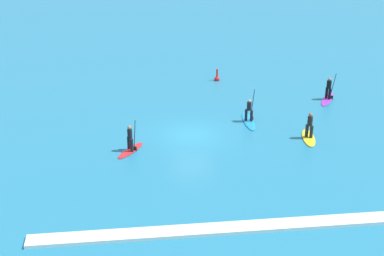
{
  "coord_description": "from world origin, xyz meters",
  "views": [
    {
      "loc": [
        -3.74,
        -32.36,
        15.04
      ],
      "look_at": [
        0.0,
        0.0,
        0.5
      ],
      "focal_mm": 51.61,
      "sensor_mm": 36.0,
      "label": 1
    }
  ],
  "objects_px": {
    "surfer_on_purple_board": "(328,94)",
    "surfer_on_yellow_board": "(309,132)",
    "surfer_on_blue_board": "(249,117)",
    "surfer_on_red_board": "(130,144)",
    "marker_buoy": "(217,78)"
  },
  "relations": [
    {
      "from": "surfer_on_purple_board",
      "to": "surfer_on_yellow_board",
      "type": "xyz_separation_m",
      "value": [
        -3.56,
        -6.56,
        -0.03
      ]
    },
    {
      "from": "surfer_on_blue_board",
      "to": "surfer_on_purple_board",
      "type": "height_order",
      "value": "surfer_on_blue_board"
    },
    {
      "from": "surfer_on_red_board",
      "to": "marker_buoy",
      "type": "relative_size",
      "value": 2.24
    },
    {
      "from": "surfer_on_red_board",
      "to": "surfer_on_yellow_board",
      "type": "bearing_deg",
      "value": -52.94
    },
    {
      "from": "surfer_on_blue_board",
      "to": "surfer_on_red_board",
      "type": "relative_size",
      "value": 1.31
    },
    {
      "from": "surfer_on_purple_board",
      "to": "surfer_on_yellow_board",
      "type": "distance_m",
      "value": 7.46
    },
    {
      "from": "surfer_on_purple_board",
      "to": "surfer_on_yellow_board",
      "type": "height_order",
      "value": "surfer_on_purple_board"
    },
    {
      "from": "surfer_on_purple_board",
      "to": "marker_buoy",
      "type": "xyz_separation_m",
      "value": [
        -7.65,
        5.31,
        -0.28
      ]
    },
    {
      "from": "surfer_on_red_board",
      "to": "surfer_on_purple_board",
      "type": "xyz_separation_m",
      "value": [
        14.94,
        7.09,
        -0.01
      ]
    },
    {
      "from": "surfer_on_blue_board",
      "to": "marker_buoy",
      "type": "height_order",
      "value": "surfer_on_blue_board"
    },
    {
      "from": "surfer_on_purple_board",
      "to": "marker_buoy",
      "type": "bearing_deg",
      "value": 85.16
    },
    {
      "from": "surfer_on_blue_board",
      "to": "surfer_on_purple_board",
      "type": "relative_size",
      "value": 1.04
    },
    {
      "from": "surfer_on_yellow_board",
      "to": "marker_buoy",
      "type": "distance_m",
      "value": 12.56
    },
    {
      "from": "surfer_on_blue_board",
      "to": "surfer_on_yellow_board",
      "type": "relative_size",
      "value": 1.15
    },
    {
      "from": "surfer_on_red_board",
      "to": "surfer_on_purple_board",
      "type": "distance_m",
      "value": 16.54
    }
  ]
}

